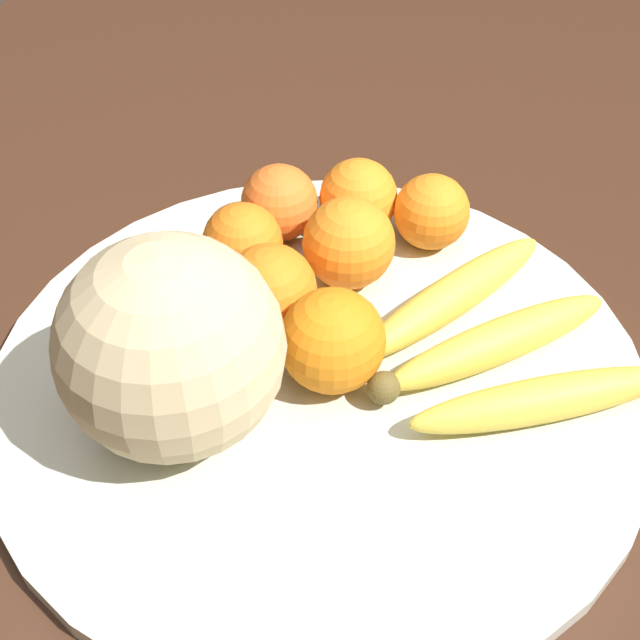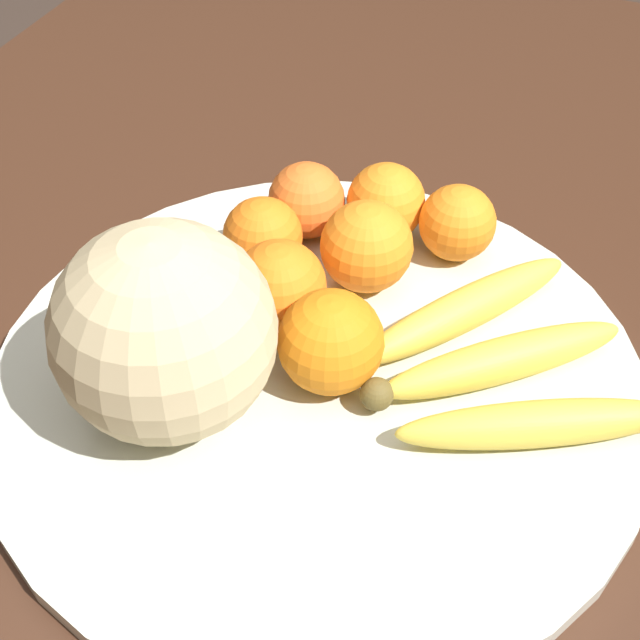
{
  "view_description": "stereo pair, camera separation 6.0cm",
  "coord_description": "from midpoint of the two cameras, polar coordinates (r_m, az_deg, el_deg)",
  "views": [
    {
      "loc": [
        0.41,
        0.04,
        1.25
      ],
      "look_at": [
        -0.0,
        -0.06,
        0.83
      ],
      "focal_mm": 50.0,
      "sensor_mm": 36.0,
      "label": 1
    },
    {
      "loc": [
        0.39,
        0.1,
        1.25
      ],
      "look_at": [
        -0.0,
        -0.06,
        0.83
      ],
      "focal_mm": 50.0,
      "sensor_mm": 36.0,
      "label": 2
    }
  ],
  "objects": [
    {
      "name": "orange_back_right",
      "position": [
        0.73,
        4.8,
        6.81
      ],
      "size": [
        0.06,
        0.06,
        0.06
      ],
      "color": "orange",
      "rests_on": "fruit_bowl"
    },
    {
      "name": "banana_bunch",
      "position": [
        0.64,
        8.46,
        -1.53
      ],
      "size": [
        0.23,
        0.23,
        0.03
      ],
      "rotation": [
        0.0,
        0.0,
        8.58
      ],
      "color": "brown",
      "rests_on": "fruit_bowl"
    },
    {
      "name": "orange_front_right",
      "position": [
        0.68,
        -0.67,
        4.84
      ],
      "size": [
        0.07,
        0.07,
        0.07
      ],
      "color": "orange",
      "rests_on": "fruit_bowl"
    },
    {
      "name": "orange_mid_center",
      "position": [
        0.65,
        -5.89,
        1.78
      ],
      "size": [
        0.07,
        0.07,
        0.07
      ],
      "color": "orange",
      "rests_on": "fruit_bowl"
    },
    {
      "name": "fruit_bowl",
      "position": [
        0.64,
        -2.68,
        -3.73
      ],
      "size": [
        0.47,
        0.47,
        0.02
      ],
      "color": "beige",
      "rests_on": "kitchen_table"
    },
    {
      "name": "orange_top_small",
      "position": [
        0.61,
        -2.05,
        -1.49
      ],
      "size": [
        0.07,
        0.07,
        0.07
      ],
      "color": "orange",
      "rests_on": "fruit_bowl"
    },
    {
      "name": "orange_back_left",
      "position": [
        0.7,
        -7.45,
        4.83
      ],
      "size": [
        0.06,
        0.06,
        0.06
      ],
      "color": "orange",
      "rests_on": "fruit_bowl"
    },
    {
      "name": "orange_side_extra",
      "position": [
        0.74,
        0.12,
        7.75
      ],
      "size": [
        0.06,
        0.06,
        0.06
      ],
      "color": "orange",
      "rests_on": "fruit_bowl"
    },
    {
      "name": "melon",
      "position": [
        0.57,
        -12.58,
        -1.88
      ],
      "size": [
        0.15,
        0.15,
        0.15
      ],
      "color": "#C6B284",
      "rests_on": "fruit_bowl"
    },
    {
      "name": "kitchen_table",
      "position": [
        0.71,
        2.17,
        -9.97
      ],
      "size": [
        1.45,
        1.17,
        0.76
      ],
      "color": "#3D2316",
      "rests_on": "ground_plane"
    },
    {
      "name": "orange_front_left",
      "position": [
        0.73,
        -4.98,
        7.4
      ],
      "size": [
        0.06,
        0.06,
        0.06
      ],
      "color": "orange",
      "rests_on": "fruit_bowl"
    }
  ]
}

